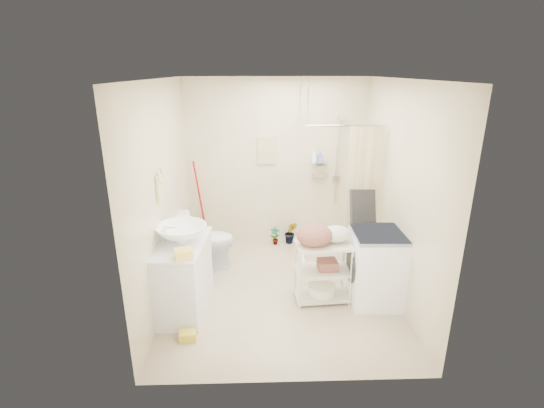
{
  "coord_description": "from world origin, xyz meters",
  "views": [
    {
      "loc": [
        -0.26,
        -4.46,
        2.7
      ],
      "look_at": [
        -0.11,
        0.25,
        1.08
      ],
      "focal_mm": 26.0,
      "sensor_mm": 36.0,
      "label": 1
    }
  ],
  "objects_px": {
    "laundry_rack": "(323,266)",
    "toilet": "(205,241)",
    "washing_machine": "(377,267)",
    "vanity": "(183,277)"
  },
  "relations": [
    {
      "from": "laundry_rack",
      "to": "toilet",
      "type": "bearing_deg",
      "value": 145.08
    },
    {
      "from": "toilet",
      "to": "washing_machine",
      "type": "relative_size",
      "value": 0.91
    },
    {
      "from": "vanity",
      "to": "washing_machine",
      "type": "height_order",
      "value": "washing_machine"
    },
    {
      "from": "toilet",
      "to": "vanity",
      "type": "bearing_deg",
      "value": 171.09
    },
    {
      "from": "vanity",
      "to": "washing_machine",
      "type": "relative_size",
      "value": 1.09
    },
    {
      "from": "vanity",
      "to": "toilet",
      "type": "xyz_separation_m",
      "value": [
        0.12,
        1.06,
        -0.02
      ]
    },
    {
      "from": "vanity",
      "to": "laundry_rack",
      "type": "xyz_separation_m",
      "value": [
        1.65,
        0.16,
        0.02
      ]
    },
    {
      "from": "vanity",
      "to": "washing_machine",
      "type": "distance_m",
      "value": 2.3
    },
    {
      "from": "toilet",
      "to": "washing_machine",
      "type": "distance_m",
      "value": 2.37
    },
    {
      "from": "laundry_rack",
      "to": "washing_machine",
      "type": "bearing_deg",
      "value": -7.84
    }
  ]
}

